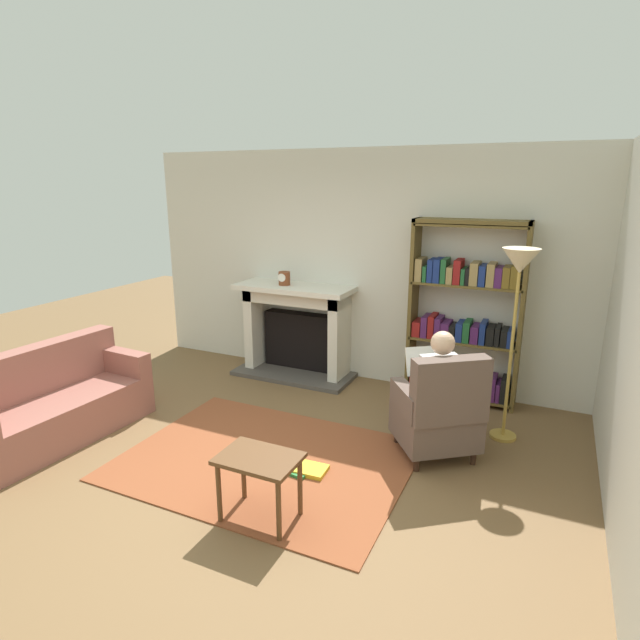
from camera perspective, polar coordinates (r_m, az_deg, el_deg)
name	(u,v)px	position (r m, az deg, el deg)	size (l,w,h in m)	color
ground	(247,478)	(4.39, -8.17, -17.03)	(14.00, 14.00, 0.00)	brown
back_wall	(361,268)	(6.09, 4.53, 5.85)	(5.60, 0.10, 2.70)	silver
side_wall_right	(632,317)	(4.48, 31.42, 0.27)	(0.10, 5.20, 2.70)	silver
area_rug	(266,460)	(4.60, -6.08, -15.23)	(2.40, 1.80, 0.01)	brown
fireplace	(298,327)	(6.31, -2.51, -0.80)	(1.46, 0.64, 1.13)	#4C4742
mantel_clock	(284,278)	(6.14, -4.00, 4.65)	(0.14, 0.14, 0.16)	brown
bookshelf	(464,318)	(5.65, 15.75, 0.23)	(1.17, 0.32, 1.96)	brown
armchair_reading	(439,412)	(4.56, 13.12, -9.97)	(0.88, 0.88, 0.97)	#331E14
seated_reader	(435,386)	(4.58, 12.66, -7.14)	(0.56, 0.59, 1.14)	silver
sofa_floral	(52,405)	(5.43, -27.63, -8.37)	(0.82, 1.74, 0.85)	#955A4E
side_table	(259,467)	(3.72, -6.79, -15.94)	(0.56, 0.39, 0.49)	brown
scattered_books	(307,470)	(4.40, -1.48, -16.35)	(0.33, 0.26, 0.04)	gold
floor_lamp	(519,279)	(4.77, 21.24, 4.25)	(0.32, 0.32, 1.78)	#B7933F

